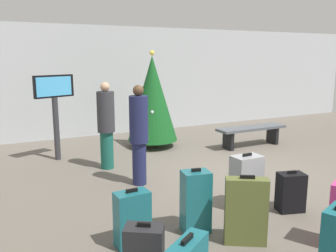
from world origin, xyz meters
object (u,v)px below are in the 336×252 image
Objects in this scene: traveller_0 at (106,124)px; suitcase_5 at (291,192)px; waiting_bench at (251,131)px; suitcase_6 at (246,182)px; flight_info_kiosk at (55,101)px; suitcase_0 at (335,243)px; traveller_1 at (139,133)px; suitcase_1 at (196,201)px; suitcase_4 at (246,211)px; suitcase_3 at (132,219)px; holiday_tree at (152,98)px.

suitcase_5 is (1.71, -3.07, -0.61)m from traveller_0.
waiting_bench is 2.22× the size of suitcase_6.
waiting_bench is 3.72m from suitcase_6.
suitcase_0 is at bearing -72.83° from flight_info_kiosk.
waiting_bench is 3.66m from traveller_1.
suitcase_4 reaches higher than suitcase_1.
waiting_bench is 5.28m from suitcase_0.
traveller_1 reaches higher than suitcase_5.
suitcase_1 is at bearing -137.80° from waiting_bench.
flight_info_kiosk is 2.40m from traveller_1.
traveller_1 is at bearing -65.73° from flight_info_kiosk.
flight_info_kiosk is 1.34m from traveller_0.
flight_info_kiosk reaches higher than suitcase_1.
suitcase_3 is (-1.55, 1.45, -0.03)m from suitcase_0.
holiday_tree is 4.84m from suitcase_4.
suitcase_0 is (0.94, -4.41, -0.53)m from traveller_0.
flight_info_kiosk is 4.12m from suitcase_3.
waiting_bench is 3.05× the size of suitcase_5.
suitcase_4 is at bearing -128.77° from suitcase_6.
holiday_tree is 2.81× the size of suitcase_1.
suitcase_5 is at bearing 20.94° from suitcase_4.
suitcase_4 is 1.02× the size of suitcase_6.
holiday_tree is 3.97m from suitcase_6.
suitcase_6 is (0.65, 0.80, -0.01)m from suitcase_4.
flight_info_kiosk is 4.57m from waiting_bench.
flight_info_kiosk is at bearing 103.36° from suitcase_1.
flight_info_kiosk is at bearing 117.58° from suitcase_6.
suitcase_6 is at bearing -94.25° from holiday_tree.
waiting_bench is at bearing 59.25° from suitcase_0.
traveller_0 is 2.45× the size of suitcase_3.
suitcase_1 is at bearing 117.09° from suitcase_0.
suitcase_3 is (-0.84, -1.85, -0.57)m from traveller_1.
waiting_bench is 3.67m from traveller_0.
suitcase_1 is 1.00× the size of suitcase_6.
suitcase_6 is at bearing -65.88° from traveller_0.
suitcase_1 reaches higher than waiting_bench.
suitcase_1 is at bearing 124.55° from suitcase_4.
suitcase_6 reaches higher than waiting_bench.
flight_info_kiosk is 0.99× the size of waiting_bench.
suitcase_5 is at bearing -36.56° from suitcase_6.
suitcase_5 reaches higher than waiting_bench.
suitcase_1 reaches higher than suitcase_6.
traveller_1 is (-1.28, -2.28, -0.27)m from holiday_tree.
suitcase_4 is at bearing -24.79° from suitcase_3.
traveller_1 is at bearing -119.19° from holiday_tree.
holiday_tree is 2.63m from traveller_1.
holiday_tree is at bearing 92.78° from suitcase_5.
suitcase_0 is 0.98m from suitcase_4.
holiday_tree is at bearing 153.76° from waiting_bench.
suitcase_0 reaches higher than waiting_bench.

